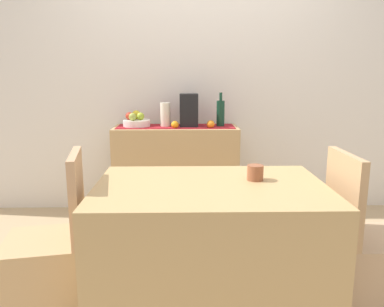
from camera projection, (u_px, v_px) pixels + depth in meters
name	position (u px, v px, depth m)	size (l,w,h in m)	color
ground_plane	(207.00, 263.00, 2.68)	(6.40, 6.40, 0.02)	tan
room_wall_rear	(200.00, 68.00, 3.56)	(6.40, 0.06, 2.70)	silver
sideboard_console	(176.00, 172.00, 3.49)	(1.10, 0.42, 0.83)	tan
table_runner	(176.00, 126.00, 3.41)	(1.04, 0.32, 0.01)	maroon
fruit_bowl	(137.00, 123.00, 3.39)	(0.24, 0.24, 0.06)	white
apple_rear	(141.00, 116.00, 3.37)	(0.07, 0.07, 0.07)	#96AE2C
apple_right	(136.00, 115.00, 3.43)	(0.08, 0.08, 0.08)	gold
apple_upper	(129.00, 116.00, 3.38)	(0.07, 0.07, 0.07)	red
apple_front	(132.00, 117.00, 3.33)	(0.07, 0.07, 0.07)	#97A642
wine_bottle	(221.00, 113.00, 3.39)	(0.07, 0.07, 0.30)	#143826
coffee_maker	(189.00, 110.00, 3.38)	(0.16, 0.18, 0.29)	black
ceramic_vase	(165.00, 115.00, 3.38)	(0.09, 0.09, 0.21)	silver
orange_loose_end	(211.00, 124.00, 3.31)	(0.07, 0.07, 0.07)	orange
orange_loose_far	(175.00, 125.00, 3.29)	(0.06, 0.06, 0.06)	orange
dining_table	(210.00, 252.00, 2.02)	(1.18, 0.80, 0.74)	tan
coffee_cup	(255.00, 173.00, 2.02)	(0.09, 0.09, 0.08)	brown
chair_near_window	(49.00, 271.00, 2.03)	(0.47, 0.47, 0.90)	tan
chair_by_corner	(368.00, 268.00, 2.06)	(0.41, 0.41, 0.90)	tan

